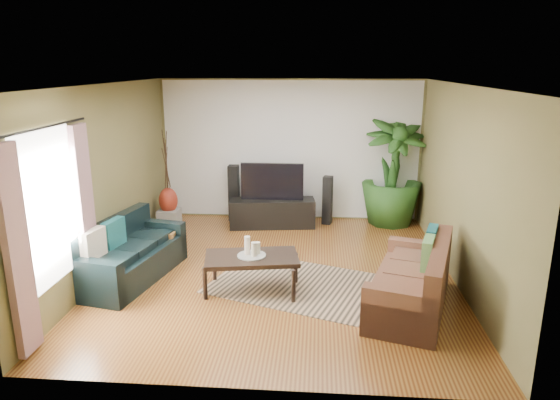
# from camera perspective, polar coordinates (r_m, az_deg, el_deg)

# --- Properties ---
(floor) EXTENTS (5.50, 5.50, 0.00)m
(floor) POSITION_cam_1_polar(r_m,az_deg,el_deg) (7.42, -0.12, -8.25)
(floor) COLOR brown
(floor) RESTS_ON ground
(ceiling) EXTENTS (5.50, 5.50, 0.00)m
(ceiling) POSITION_cam_1_polar(r_m,az_deg,el_deg) (6.81, -0.14, 13.06)
(ceiling) COLOR white
(ceiling) RESTS_ON ground
(wall_back) EXTENTS (5.00, 0.00, 5.00)m
(wall_back) POSITION_cam_1_polar(r_m,az_deg,el_deg) (9.69, 1.19, 5.69)
(wall_back) COLOR brown
(wall_back) RESTS_ON ground
(wall_front) EXTENTS (5.00, 0.00, 5.00)m
(wall_front) POSITION_cam_1_polar(r_m,az_deg,el_deg) (4.38, -3.06, -6.38)
(wall_front) COLOR brown
(wall_front) RESTS_ON ground
(wall_left) EXTENTS (0.00, 5.50, 5.50)m
(wall_left) POSITION_cam_1_polar(r_m,az_deg,el_deg) (7.61, -19.25, 2.17)
(wall_left) COLOR brown
(wall_left) RESTS_ON ground
(wall_right) EXTENTS (0.00, 5.50, 5.50)m
(wall_right) POSITION_cam_1_polar(r_m,az_deg,el_deg) (7.24, 20.01, 1.46)
(wall_right) COLOR brown
(wall_right) RESTS_ON ground
(backwall_panel) EXTENTS (4.90, 0.00, 4.90)m
(backwall_panel) POSITION_cam_1_polar(r_m,az_deg,el_deg) (9.68, 1.19, 5.68)
(backwall_panel) COLOR white
(backwall_panel) RESTS_ON ground
(window_pane) EXTENTS (0.00, 1.80, 1.80)m
(window_pane) POSITION_cam_1_polar(r_m,az_deg,el_deg) (6.21, -24.91, -0.78)
(window_pane) COLOR white
(window_pane) RESTS_ON ground
(curtain_near) EXTENTS (0.08, 0.35, 2.20)m
(curtain_near) POSITION_cam_1_polar(r_m,az_deg,el_deg) (5.64, -27.83, -5.33)
(curtain_near) COLOR gray
(curtain_near) RESTS_ON ground
(curtain_far) EXTENTS (0.08, 0.35, 2.20)m
(curtain_far) POSITION_cam_1_polar(r_m,az_deg,el_deg) (6.88, -21.34, -1.08)
(curtain_far) COLOR gray
(curtain_far) RESTS_ON ground
(curtain_rod) EXTENTS (0.03, 1.90, 0.03)m
(curtain_rod) POSITION_cam_1_polar(r_m,az_deg,el_deg) (6.02, -25.45, 7.47)
(curtain_rod) COLOR black
(curtain_rod) RESTS_ON ground
(sofa_left) EXTENTS (1.16, 1.98, 0.85)m
(sofa_left) POSITION_cam_1_polar(r_m,az_deg,el_deg) (7.38, -16.69, -5.52)
(sofa_left) COLOR black
(sofa_left) RESTS_ON floor
(sofa_right) EXTENTS (1.34, 2.01, 0.85)m
(sofa_right) POSITION_cam_1_polar(r_m,az_deg,el_deg) (6.46, 14.68, -8.39)
(sofa_right) COLOR brown
(sofa_right) RESTS_ON floor
(area_rug) EXTENTS (2.64, 2.25, 0.01)m
(area_rug) POSITION_cam_1_polar(r_m,az_deg,el_deg) (7.04, 1.85, -9.57)
(area_rug) COLOR tan
(area_rug) RESTS_ON floor
(coffee_table) EXTENTS (1.32, 0.87, 0.50)m
(coffee_table) POSITION_cam_1_polar(r_m,az_deg,el_deg) (6.77, -3.23, -8.38)
(coffee_table) COLOR black
(coffee_table) RESTS_ON floor
(candle_tray) EXTENTS (0.38, 0.38, 0.02)m
(candle_tray) POSITION_cam_1_polar(r_m,az_deg,el_deg) (6.67, -3.26, -6.34)
(candle_tray) COLOR gray
(candle_tray) RESTS_ON coffee_table
(candle_tall) EXTENTS (0.08, 0.08, 0.25)m
(candle_tall) POSITION_cam_1_polar(r_m,az_deg,el_deg) (6.66, -3.76, -5.17)
(candle_tall) COLOR beige
(candle_tall) RESTS_ON candle_tray
(candle_mid) EXTENTS (0.08, 0.08, 0.19)m
(candle_mid) POSITION_cam_1_polar(r_m,az_deg,el_deg) (6.59, -2.97, -5.64)
(candle_mid) COLOR beige
(candle_mid) RESTS_ON candle_tray
(candle_short) EXTENTS (0.08, 0.08, 0.16)m
(candle_short) POSITION_cam_1_polar(r_m,az_deg,el_deg) (6.68, -2.60, -5.48)
(candle_short) COLOR #EAE2C6
(candle_short) RESTS_ON candle_tray
(tv_stand) EXTENTS (1.63, 0.67, 0.53)m
(tv_stand) POSITION_cam_1_polar(r_m,az_deg,el_deg) (9.35, -0.90, -1.50)
(tv_stand) COLOR black
(tv_stand) RESTS_ON floor
(television) EXTENTS (1.16, 0.06, 0.68)m
(television) POSITION_cam_1_polar(r_m,az_deg,el_deg) (9.22, -0.90, 2.14)
(television) COLOR black
(television) RESTS_ON tv_stand
(speaker_left) EXTENTS (0.20, 0.22, 1.09)m
(speaker_left) POSITION_cam_1_polar(r_m,az_deg,el_deg) (9.73, -5.29, 0.82)
(speaker_left) COLOR black
(speaker_left) RESTS_ON floor
(speaker_right) EXTENTS (0.21, 0.22, 0.93)m
(speaker_right) POSITION_cam_1_polar(r_m,az_deg,el_deg) (9.52, 5.44, -0.02)
(speaker_right) COLOR black
(speaker_right) RESTS_ON floor
(potted_plant) EXTENTS (1.27, 1.27, 2.02)m
(potted_plant) POSITION_cam_1_polar(r_m,az_deg,el_deg) (9.59, 12.73, 3.13)
(potted_plant) COLOR #204A18
(potted_plant) RESTS_ON floor
(plant_pot) EXTENTS (0.37, 0.37, 0.29)m
(plant_pot) POSITION_cam_1_polar(r_m,az_deg,el_deg) (9.80, 12.44, -1.80)
(plant_pot) COLOR black
(plant_pot) RESTS_ON floor
(pedestal) EXTENTS (0.38, 0.38, 0.37)m
(pedestal) POSITION_cam_1_polar(r_m,az_deg,el_deg) (9.47, -12.52, -2.15)
(pedestal) COLOR gray
(pedestal) RESTS_ON floor
(vase) EXTENTS (0.34, 0.34, 0.48)m
(vase) POSITION_cam_1_polar(r_m,az_deg,el_deg) (9.37, -12.65, -0.06)
(vase) COLOR maroon
(vase) RESTS_ON pedestal
(side_table) EXTENTS (0.49, 0.49, 0.49)m
(side_table) POSITION_cam_1_polar(r_m,az_deg,el_deg) (8.00, -13.28, -5.00)
(side_table) COLOR brown
(side_table) RESTS_ON floor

